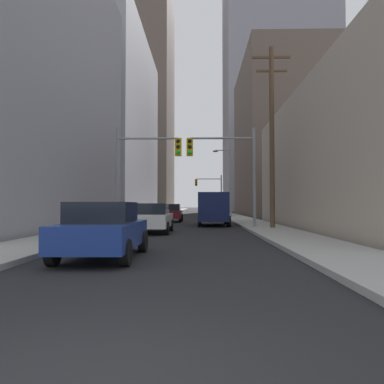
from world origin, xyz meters
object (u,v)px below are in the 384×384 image
at_px(traffic_signal_near_left, 145,161).
at_px(traffic_signal_near_right, 225,161).
at_px(cargo_van_navy, 213,207).
at_px(sedan_maroon, 171,213).
at_px(sedan_grey, 207,211).
at_px(traffic_signal_far_right, 210,188).
at_px(sedan_white, 152,218).
at_px(sedan_beige, 211,212).
at_px(sedan_blue, 103,230).

height_order(traffic_signal_near_left, traffic_signal_near_right, same).
bearing_deg(cargo_van_navy, sedan_maroon, 120.82).
distance_m(sedan_grey, traffic_signal_far_right, 15.14).
height_order(sedan_grey, traffic_signal_far_right, traffic_signal_far_right).
bearing_deg(traffic_signal_near_left, cargo_van_navy, 45.06).
distance_m(sedan_white, traffic_signal_near_right, 5.87).
bearing_deg(sedan_beige, sedan_grey, 91.98).
relative_size(sedan_maroon, traffic_signal_near_right, 0.70).
bearing_deg(sedan_white, traffic_signal_far_right, 84.19).
height_order(sedan_maroon, sedan_beige, same).
distance_m(sedan_white, sedan_maroon, 12.80).
bearing_deg(sedan_beige, traffic_signal_near_left, -106.16).
distance_m(sedan_maroon, sedan_beige, 5.97).
distance_m(sedan_white, sedan_beige, 17.97).
relative_size(sedan_white, sedan_grey, 0.99).
distance_m(traffic_signal_near_right, traffic_signal_far_right, 35.51).
bearing_deg(sedan_white, sedan_blue, -90.82).
bearing_deg(sedan_blue, sedan_grey, 84.09).
height_order(sedan_blue, sedan_white, same).
distance_m(cargo_van_navy, traffic_signal_near_left, 6.54).
distance_m(cargo_van_navy, traffic_signal_near_right, 5.06).
distance_m(cargo_van_navy, sedan_white, 7.85).
bearing_deg(sedan_grey, cargo_van_navy, -89.60).
relative_size(sedan_blue, sedan_white, 1.00).
distance_m(cargo_van_navy, traffic_signal_far_right, 31.44).
xyz_separation_m(cargo_van_navy, traffic_signal_far_right, (0.52, 31.31, 2.77)).
bearing_deg(traffic_signal_near_left, sedan_grey, 78.90).
xyz_separation_m(sedan_grey, traffic_signal_near_right, (0.65, -20.74, 3.29)).
bearing_deg(sedan_maroon, sedan_blue, -90.27).
bearing_deg(traffic_signal_far_right, traffic_signal_near_left, -97.55).
xyz_separation_m(sedan_maroon, traffic_signal_far_right, (3.94, 25.58, 3.29)).
bearing_deg(traffic_signal_near_right, cargo_van_navy, 97.21).
bearing_deg(traffic_signal_near_left, traffic_signal_far_right, 82.45).
bearing_deg(sedan_blue, sedan_beige, 82.36).
bearing_deg(sedan_blue, sedan_maroon, 89.73).
bearing_deg(sedan_maroon, cargo_van_navy, -59.18).
relative_size(sedan_blue, sedan_grey, 0.99).
distance_m(sedan_beige, traffic_signal_near_left, 15.71).
distance_m(sedan_white, traffic_signal_far_right, 38.72).
height_order(sedan_blue, sedan_beige, same).
relative_size(sedan_grey, traffic_signal_near_left, 0.71).
xyz_separation_m(sedan_white, traffic_signal_near_right, (3.92, 2.87, 3.29)).
bearing_deg(sedan_white, sedan_beige, 78.84).
relative_size(sedan_maroon, traffic_signal_far_right, 0.70).
relative_size(cargo_van_navy, traffic_signal_near_left, 0.88).
relative_size(sedan_blue, traffic_signal_near_right, 0.70).
xyz_separation_m(sedan_blue, sedan_white, (0.13, 9.29, 0.00)).
height_order(cargo_van_navy, traffic_signal_near_right, traffic_signal_near_right).
distance_m(sedan_maroon, traffic_signal_far_right, 26.09).
relative_size(cargo_van_navy, sedan_beige, 1.24).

